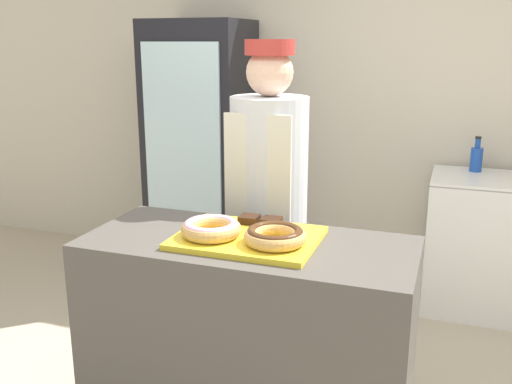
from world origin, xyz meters
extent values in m
cube|color=beige|center=(0.00, 2.13, 1.35)|extent=(8.00, 0.06, 2.70)
cube|color=#4C4742|center=(0.00, 0.00, 0.48)|extent=(1.35, 0.60, 0.96)
cube|color=yellow|center=(0.00, 0.00, 0.97)|extent=(0.57, 0.44, 0.02)
torus|color=tan|center=(-0.13, -0.06, 1.01)|extent=(0.24, 0.24, 0.06)
torus|color=#EFADC6|center=(-0.13, -0.06, 1.03)|extent=(0.22, 0.22, 0.04)
torus|color=tan|center=(0.13, -0.06, 1.01)|extent=(0.24, 0.24, 0.06)
torus|color=#472814|center=(0.13, -0.06, 1.03)|extent=(0.22, 0.22, 0.04)
cube|color=black|center=(-0.05, 0.16, 1.00)|extent=(0.08, 0.08, 0.03)
cube|color=black|center=(0.05, 0.16, 1.00)|extent=(0.08, 0.08, 0.03)
cylinder|color=#4C4C51|center=(-0.11, 0.60, 0.42)|extent=(0.28, 0.28, 0.85)
cylinder|color=silver|center=(-0.11, 0.60, 1.16)|extent=(0.39, 0.39, 0.64)
cube|color=silver|center=(-0.11, 0.43, 0.75)|extent=(0.33, 0.02, 1.33)
sphere|color=beige|center=(-0.11, 0.60, 1.60)|extent=(0.23, 0.23, 0.23)
cylinder|color=#B2332D|center=(-0.11, 0.60, 1.71)|extent=(0.24, 0.24, 0.07)
cube|color=black|center=(-1.02, 1.77, 0.94)|extent=(0.70, 0.60, 1.89)
cube|color=silver|center=(-1.02, 1.46, 0.98)|extent=(0.57, 0.02, 1.51)
cube|color=white|center=(1.15, 1.77, 0.45)|extent=(1.04, 0.57, 0.90)
cylinder|color=#1E4CB2|center=(0.90, 1.92, 0.98)|extent=(0.08, 0.08, 0.16)
cylinder|color=#1E4CB2|center=(0.90, 1.92, 1.09)|extent=(0.04, 0.04, 0.06)
cylinder|color=black|center=(0.90, 1.92, 1.13)|extent=(0.04, 0.04, 0.01)
camera|label=1|loc=(0.76, -2.05, 1.75)|focal=40.00mm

